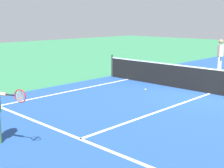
# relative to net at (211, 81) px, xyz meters

# --- Properties ---
(ground_plane) EXTENTS (60.00, 60.00, 0.00)m
(ground_plane) POSITION_rel_net_xyz_m (0.00, 0.00, -0.49)
(ground_plane) COLOR #337F51
(court_surface_inbounds) EXTENTS (10.62, 24.40, 0.00)m
(court_surface_inbounds) POSITION_rel_net_xyz_m (0.00, 0.00, -0.49)
(court_surface_inbounds) COLOR #234C93
(court_surface_inbounds) RESTS_ON ground_plane
(line_sideline_left) EXTENTS (0.10, 11.89, 0.01)m
(line_sideline_left) POSITION_rel_net_xyz_m (-4.11, -5.95, -0.49)
(line_sideline_left) COLOR white
(line_sideline_left) RESTS_ON ground_plane
(line_service_near) EXTENTS (8.22, 0.10, 0.01)m
(line_service_near) POSITION_rel_net_xyz_m (0.00, -6.40, -0.49)
(line_service_near) COLOR white
(line_service_near) RESTS_ON ground_plane
(line_center_service) EXTENTS (0.10, 6.40, 0.01)m
(line_center_service) POSITION_rel_net_xyz_m (0.00, -3.20, -0.49)
(line_center_service) COLOR white
(line_center_service) RESTS_ON ground_plane
(net) EXTENTS (10.36, 0.09, 1.07)m
(net) POSITION_rel_net_xyz_m (0.00, 0.00, 0.00)
(net) COLOR #33383D
(net) RESTS_ON ground_plane
(player_far) EXTENTS (0.32, 0.42, 1.74)m
(player_far) POSITION_rel_net_xyz_m (-1.91, 4.76, 0.58)
(player_far) COLOR white
(player_far) RESTS_ON ground_plane
(tennis_ball_near_net) EXTENTS (0.07, 0.07, 0.07)m
(tennis_ball_near_net) POSITION_rel_net_xyz_m (-2.08, -1.27, -0.46)
(tennis_ball_near_net) COLOR #CCE033
(tennis_ball_near_net) RESTS_ON ground_plane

